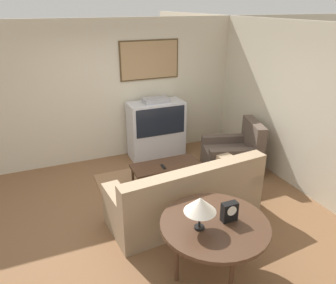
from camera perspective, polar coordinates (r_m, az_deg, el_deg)
The scene contains 12 objects.
ground_plane at distance 5.15m, azimuth -3.86°, elevation -11.77°, with size 12.00×12.00×0.00m, color brown.
wall_back at distance 6.48m, azimuth -10.30°, elevation 8.64°, with size 12.00×0.10×2.70m.
wall_right at distance 5.85m, azimuth 21.04°, elevation 5.78°, with size 0.06×12.00×2.70m.
area_rug at distance 5.71m, azimuth -1.66°, elevation -7.78°, with size 1.93×1.67×0.01m.
tv at distance 6.61m, azimuth -2.07°, elevation 2.26°, with size 1.10×0.53×1.24m.
couch at distance 4.81m, azimuth 3.21°, elevation -9.75°, with size 2.27×1.06×0.93m.
armchair at distance 6.25m, azimuth 11.31°, elevation -2.34°, with size 1.17×1.06×0.96m.
coffee_table at distance 5.60m, azimuth -0.33°, elevation -4.28°, with size 1.17×0.50×0.40m.
console_table at distance 3.76m, azimuth 8.13°, elevation -14.49°, with size 1.21×1.21×0.72m.
table_lamp at distance 3.46m, azimuth 5.63°, elevation -10.86°, with size 0.34×0.34×0.38m.
mantel_clock at distance 3.72m, azimuth 10.64°, elevation -11.84°, with size 0.18×0.10×0.22m.
remote at distance 5.49m, azimuth -0.81°, elevation -4.32°, with size 0.05×0.16×0.02m.
Camera 1 is at (-1.31, -4.02, 2.94)m, focal length 35.00 mm.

